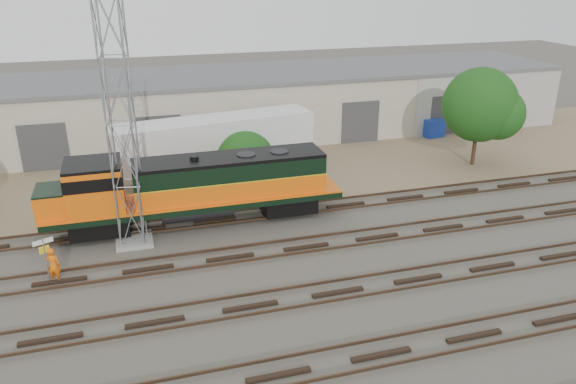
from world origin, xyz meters
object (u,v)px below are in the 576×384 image
object	(u,v)px
worker	(53,265)
signal_tower	(121,128)
locomotive	(191,187)
semi_trailer	(219,140)

from	to	relation	value
worker	signal_tower	bearing A→B (deg)	-123.34
signal_tower	worker	world-z (taller)	signal_tower
locomotive	worker	bearing A→B (deg)	-148.01
signal_tower	worker	size ratio (longest dim) A/B	7.42
signal_tower	worker	distance (m)	7.19
worker	semi_trailer	xyz separation A→B (m)	(9.77, 11.55, 1.77)
locomotive	signal_tower	world-z (taller)	signal_tower
signal_tower	semi_trailer	bearing A→B (deg)	54.26
semi_trailer	worker	bearing A→B (deg)	-139.47
signal_tower	semi_trailer	xyz separation A→B (m)	(6.13, 8.51, -3.64)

